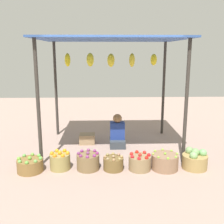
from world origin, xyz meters
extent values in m
plane|color=gray|center=(0.00, 0.00, 0.00)|extent=(14.00, 14.00, 0.00)
cylinder|color=#38332D|center=(-1.43, -1.00, 1.22)|extent=(0.07, 0.07, 2.45)
cylinder|color=#38332D|center=(1.43, -1.00, 1.22)|extent=(0.07, 0.07, 2.45)
cylinder|color=#38332D|center=(-1.43, 1.00, 1.22)|extent=(0.07, 0.07, 2.45)
cylinder|color=#38332D|center=(1.43, 1.00, 1.22)|extent=(0.07, 0.07, 2.45)
cube|color=#33559C|center=(0.00, 0.00, 2.47)|extent=(3.15, 2.30, 0.04)
ellipsoid|color=yellow|center=(-1.00, 0.26, 2.01)|extent=(0.13, 0.13, 0.30)
ellipsoid|color=yellow|center=(-0.48, 0.32, 2.01)|extent=(0.17, 0.17, 0.31)
ellipsoid|color=yellow|center=(-0.01, -0.04, 2.01)|extent=(0.16, 0.16, 0.29)
ellipsoid|color=yellow|center=(0.47, 0.05, 2.01)|extent=(0.13, 0.13, 0.30)
ellipsoid|color=yellow|center=(1.02, 0.37, 2.01)|extent=(0.15, 0.15, 0.27)
cube|color=#363D45|center=(0.14, -0.03, 0.09)|extent=(0.36, 0.44, 0.18)
cube|color=navy|center=(0.14, 0.02, 0.38)|extent=(0.34, 0.22, 0.40)
sphere|color=olive|center=(0.14, 0.02, 0.67)|extent=(0.21, 0.21, 0.21)
cylinder|color=olive|center=(-1.56, -1.33, 0.12)|extent=(0.48, 0.48, 0.24)
sphere|color=#6DAF3D|center=(-1.56, -1.33, 0.27)|extent=(0.07, 0.07, 0.07)
sphere|color=#67B64C|center=(-1.36, -1.33, 0.26)|extent=(0.07, 0.07, 0.07)
sphere|color=#68B74C|center=(-1.42, -1.19, 0.26)|extent=(0.07, 0.07, 0.07)
sphere|color=#71AC41|center=(-1.56, -1.14, 0.26)|extent=(0.07, 0.07, 0.07)
sphere|color=#67AB50|center=(-1.70, -1.19, 0.26)|extent=(0.07, 0.07, 0.07)
sphere|color=#72B73E|center=(-1.76, -1.33, 0.26)|extent=(0.07, 0.07, 0.07)
sphere|color=#70B151|center=(-1.70, -1.48, 0.26)|extent=(0.07, 0.07, 0.07)
sphere|color=#67AD41|center=(-1.56, -1.53, 0.26)|extent=(0.07, 0.07, 0.07)
sphere|color=#6EA94F|center=(-1.42, -1.48, 0.26)|extent=(0.07, 0.07, 0.07)
cylinder|color=#98894C|center=(-1.02, -1.24, 0.15)|extent=(0.39, 0.39, 0.30)
sphere|color=orange|center=(-1.02, -1.24, 0.33)|extent=(0.08, 0.08, 0.08)
sphere|color=orange|center=(-0.87, -1.24, 0.32)|extent=(0.08, 0.08, 0.08)
sphere|color=orange|center=(-0.94, -1.11, 0.32)|extent=(0.08, 0.08, 0.08)
sphere|color=orange|center=(-1.09, -1.11, 0.32)|extent=(0.08, 0.08, 0.08)
sphere|color=orange|center=(-1.17, -1.24, 0.32)|extent=(0.08, 0.08, 0.08)
sphere|color=orange|center=(-1.09, -1.36, 0.32)|extent=(0.08, 0.08, 0.08)
sphere|color=orange|center=(-0.94, -1.36, 0.32)|extent=(0.08, 0.08, 0.08)
cylinder|color=olive|center=(-0.48, -1.26, 0.15)|extent=(0.43, 0.43, 0.30)
sphere|color=#7C3C70|center=(-0.48, -1.26, 0.32)|extent=(0.06, 0.06, 0.06)
sphere|color=#892E6D|center=(-0.31, -1.26, 0.32)|extent=(0.06, 0.06, 0.06)
sphere|color=#833170|center=(-0.36, -1.14, 0.32)|extent=(0.06, 0.06, 0.06)
sphere|color=#87416E|center=(-0.48, -1.09, 0.32)|extent=(0.06, 0.06, 0.06)
sphere|color=#842F77|center=(-0.61, -1.14, 0.32)|extent=(0.06, 0.06, 0.06)
sphere|color=#7A376B|center=(-0.66, -1.26, 0.32)|extent=(0.06, 0.06, 0.06)
sphere|color=#812E6B|center=(-0.61, -1.39, 0.32)|extent=(0.06, 0.06, 0.06)
sphere|color=#853675|center=(-0.48, -1.44, 0.32)|extent=(0.06, 0.06, 0.06)
sphere|color=#872F76|center=(-0.36, -1.39, 0.32)|extent=(0.06, 0.06, 0.06)
cylinder|color=brown|center=(0.00, -1.30, 0.12)|extent=(0.38, 0.38, 0.24)
sphere|color=#997A5A|center=(0.00, -1.30, 0.26)|extent=(0.06, 0.06, 0.06)
sphere|color=#A48452|center=(0.16, -1.30, 0.26)|extent=(0.06, 0.06, 0.06)
sphere|color=#9F765F|center=(0.11, -1.19, 0.26)|extent=(0.06, 0.06, 0.06)
sphere|color=#9B864C|center=(0.00, -1.14, 0.26)|extent=(0.06, 0.06, 0.06)
sphere|color=#998853|center=(-0.11, -1.19, 0.26)|extent=(0.06, 0.06, 0.06)
sphere|color=#A07B50|center=(-0.16, -1.30, 0.26)|extent=(0.06, 0.06, 0.06)
sphere|color=#957D55|center=(-0.11, -1.41, 0.26)|extent=(0.06, 0.06, 0.06)
sphere|color=#9E754E|center=(0.00, -1.45, 0.26)|extent=(0.06, 0.06, 0.06)
sphere|color=#9F8851|center=(0.11, -1.41, 0.26)|extent=(0.06, 0.06, 0.06)
cylinder|color=#907752|center=(0.50, -1.31, 0.13)|extent=(0.42, 0.42, 0.27)
sphere|color=red|center=(0.50, -1.31, 0.30)|extent=(0.07, 0.07, 0.07)
sphere|color=red|center=(0.67, -1.31, 0.29)|extent=(0.07, 0.07, 0.07)
sphere|color=red|center=(0.61, -1.18, 0.29)|extent=(0.07, 0.07, 0.07)
sphere|color=red|center=(0.46, -1.15, 0.29)|extent=(0.07, 0.07, 0.07)
sphere|color=red|center=(0.35, -1.24, 0.29)|extent=(0.07, 0.07, 0.07)
sphere|color=red|center=(0.35, -1.39, 0.29)|extent=(0.07, 0.07, 0.07)
sphere|color=red|center=(0.46, -1.48, 0.29)|extent=(0.07, 0.07, 0.07)
sphere|color=red|center=(0.61, -1.45, 0.29)|extent=(0.07, 0.07, 0.07)
cylinder|color=#8E6B50|center=(0.98, -1.31, 0.15)|extent=(0.51, 0.51, 0.29)
sphere|color=#82C436|center=(0.98, -1.31, 0.31)|extent=(0.04, 0.04, 0.04)
sphere|color=#90C13C|center=(1.21, -1.31, 0.31)|extent=(0.04, 0.04, 0.04)
sphere|color=#8BBE3A|center=(1.15, -1.15, 0.31)|extent=(0.04, 0.04, 0.04)
sphere|color=#8CC439|center=(0.98, -1.08, 0.31)|extent=(0.04, 0.04, 0.04)
sphere|color=#8DCD3A|center=(0.82, -1.15, 0.31)|extent=(0.04, 0.04, 0.04)
sphere|color=#95C041|center=(0.75, -1.31, 0.31)|extent=(0.04, 0.04, 0.04)
sphere|color=#82C238|center=(0.82, -1.47, 0.31)|extent=(0.04, 0.04, 0.04)
sphere|color=#83D034|center=(0.98, -1.54, 0.31)|extent=(0.04, 0.04, 0.04)
sphere|color=#85CF3E|center=(1.15, -1.47, 0.31)|extent=(0.04, 0.04, 0.04)
cylinder|color=#A3874E|center=(1.56, -1.29, 0.13)|extent=(0.48, 0.48, 0.27)
sphere|color=#79AD62|center=(1.56, -1.29, 0.33)|extent=(0.15, 0.15, 0.15)
sphere|color=#75B16A|center=(1.71, -1.29, 0.31)|extent=(0.15, 0.15, 0.15)
sphere|color=#7D9F60|center=(1.49, -1.17, 0.31)|extent=(0.15, 0.15, 0.15)
sphere|color=#7FAE68|center=(1.49, -1.42, 0.31)|extent=(0.15, 0.15, 0.15)
cube|color=#9A7D5A|center=(-0.58, 0.22, 0.12)|extent=(0.37, 0.32, 0.24)
camera|label=1|loc=(-0.19, -6.07, 2.20)|focal=43.16mm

